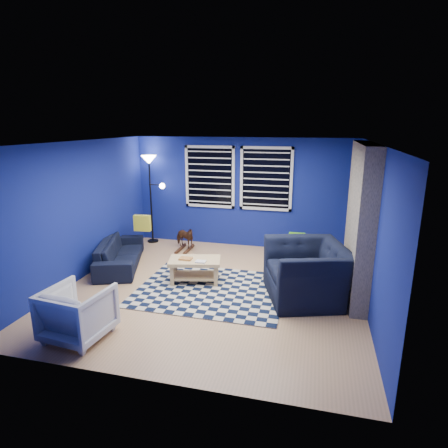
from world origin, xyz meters
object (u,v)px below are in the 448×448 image
(armchair_big, at_px, (307,272))
(floor_lamp, at_px, (150,172))
(armchair_bent, at_px, (78,313))
(coffee_table, at_px, (195,266))
(sofa, at_px, (120,253))
(tv, at_px, (357,195))
(cabinet, at_px, (296,247))
(rocking_horse, at_px, (184,237))

(armchair_big, bearing_deg, floor_lamp, -138.38)
(armchair_bent, distance_m, floor_lamp, 4.43)
(coffee_table, bearing_deg, sofa, 167.27)
(armchair_bent, relative_size, coffee_table, 0.79)
(armchair_bent, xyz_separation_m, floor_lamp, (-0.80, 4.15, 1.34))
(tv, relative_size, cabinet, 1.68)
(coffee_table, bearing_deg, tv, 32.26)
(cabinet, bearing_deg, coffee_table, -146.04)
(armchair_big, height_order, rocking_horse, armchair_big)
(armchair_bent, bearing_deg, armchair_big, -139.76)
(floor_lamp, bearing_deg, coffee_table, -49.67)
(tv, xyz_separation_m, rocking_horse, (-3.62, -0.19, -1.08))
(rocking_horse, relative_size, coffee_table, 0.58)
(cabinet, bearing_deg, sofa, -169.90)
(armchair_big, bearing_deg, tv, 138.21)
(tv, xyz_separation_m, floor_lamp, (-4.57, 0.25, 0.30))
(tv, bearing_deg, cabinet, -175.91)
(armchair_bent, height_order, cabinet, armchair_bent)
(armchair_big, distance_m, rocking_horse, 3.27)
(sofa, height_order, coffee_table, sofa)
(sofa, height_order, cabinet, sofa)
(sofa, xyz_separation_m, armchair_big, (3.69, -0.53, 0.18))
(armchair_big, xyz_separation_m, armchair_bent, (-2.91, -1.96, -0.09))
(armchair_bent, distance_m, rocking_horse, 3.71)
(tv, xyz_separation_m, armchair_bent, (-3.77, -3.90, -1.04))
(sofa, xyz_separation_m, cabinet, (3.41, 1.33, -0.03))
(armchair_big, height_order, coffee_table, armchair_big)
(floor_lamp, bearing_deg, sofa, -89.08)
(tv, height_order, armchair_bent, tv)
(tv, xyz_separation_m, sofa, (-4.55, -1.41, -1.13))
(armchair_big, relative_size, armchair_bent, 1.74)
(cabinet, bearing_deg, tv, -7.07)
(sofa, distance_m, rocking_horse, 1.53)
(sofa, relative_size, cabinet, 3.12)
(armchair_bent, relative_size, cabinet, 1.34)
(rocking_horse, xyz_separation_m, cabinet, (2.48, 0.11, -0.08))
(armchair_bent, bearing_deg, tv, -127.77)
(tv, bearing_deg, rocking_horse, -176.94)
(armchair_big, height_order, cabinet, armchair_big)
(tv, height_order, armchair_big, tv)
(armchair_big, relative_size, floor_lamp, 0.67)
(sofa, distance_m, floor_lamp, 2.19)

